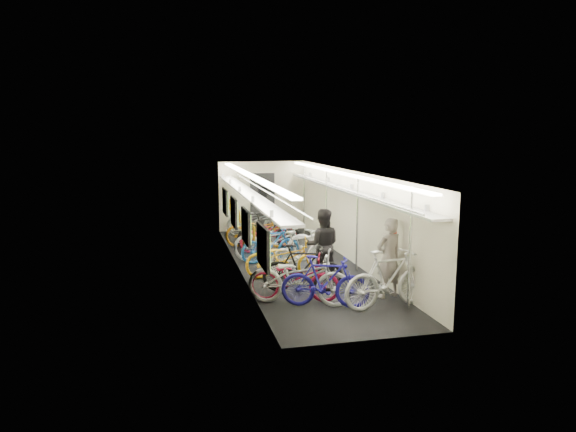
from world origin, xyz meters
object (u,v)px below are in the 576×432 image
bicycle_1 (325,282)px  passenger_mid (322,245)px  bicycle_0 (299,278)px  backpack (400,232)px  passenger_near (389,258)px

bicycle_1 → passenger_mid: size_ratio=1.03×
bicycle_0 → backpack: bearing=-55.7°
bicycle_0 → passenger_mid: bearing=-7.4°
bicycle_1 → passenger_near: bearing=-56.5°
passenger_mid → backpack: (1.40, -1.08, 0.44)m
passenger_mid → backpack: bearing=158.4°
bicycle_0 → passenger_near: size_ratio=1.25×
passenger_mid → bicycle_1: bearing=91.1°
bicycle_0 → passenger_mid: size_ratio=1.25×
bicycle_0 → bicycle_1: 0.52m
bicycle_0 → bicycle_1: (0.44, -0.28, -0.03)m
bicycle_1 → passenger_mid: 1.87m
passenger_near → backpack: (0.42, 0.38, 0.45)m
bicycle_0 → passenger_near: (1.90, 0.03, 0.28)m
passenger_mid → backpack: passenger_mid is taller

